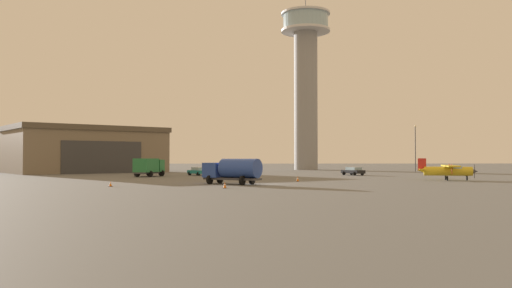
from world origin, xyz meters
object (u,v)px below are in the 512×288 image
Objects in this scene: airplane_yellow at (447,170)px; truck_fuel_tanker_blue at (233,170)px; traffic_cone_near_left at (225,185)px; car_black at (353,171)px; car_teal at (198,171)px; traffic_cone_near_right at (298,179)px; light_post_west at (415,144)px; control_tower at (306,73)px; truck_box_green at (149,166)px; traffic_cone_mid_apron at (110,184)px.

airplane_yellow reaches higher than truck_fuel_tanker_blue.
traffic_cone_near_left is at bearing 117.32° from truck_fuel_tanker_blue.
car_black reaches higher than traffic_cone_near_left.
traffic_cone_near_right is (14.31, -22.30, -0.39)m from car_teal.
car_teal is 6.11× the size of traffic_cone_near_right.
light_post_west is at bearing 56.40° from traffic_cone_near_left.
truck_fuel_tanker_blue is 10.28m from traffic_cone_near_right.
control_tower is 9.15× the size of car_black.
car_black is at bearing 129.24° from airplane_yellow.
light_post_west reaches higher than airplane_yellow.
light_post_west reaches higher than truck_box_green.
truck_box_green is 33.53m from traffic_cone_near_left.
light_post_west is (10.10, 41.75, 4.50)m from airplane_yellow.
truck_box_green is 27.71m from traffic_cone_near_right.
truck_fuel_tanker_blue is 1.45× the size of car_black.
traffic_cone_near_right is at bearing 174.52° from car_teal.
traffic_cone_mid_apron is at bearing -132.44° from light_post_west.
traffic_cone_near_left is at bearing -136.89° from truck_box_green.
light_post_west reaches higher than truck_fuel_tanker_blue.
car_black is 29.31m from light_post_west.
control_tower is 10.07× the size of car_teal.
traffic_cone_near_right is (-20.31, -3.42, -1.01)m from airplane_yellow.
truck_box_green is 27.85m from traffic_cone_mid_apron.
traffic_cone_mid_apron is (-50.96, -55.73, -5.58)m from light_post_west.
car_teal is (7.34, 5.06, -0.89)m from truck_box_green.
traffic_cone_mid_apron is (-11.88, 3.08, -0.04)m from traffic_cone_near_left.
control_tower reaches higher than airplane_yellow.
control_tower is 82.51m from traffic_cone_mid_apron.
car_teal is at bearing 64.97° from car_black.
truck_fuel_tanker_blue is 10.92× the size of traffic_cone_near_left.
control_tower is 6.31× the size of truck_fuel_tanker_blue.
traffic_cone_mid_apron is at bearing -111.93° from control_tower.
car_teal reaches higher than traffic_cone_near_right.
truck_fuel_tanker_blue is 9.73× the size of traffic_cone_near_right.
light_post_west reaches higher than traffic_cone_near_right.
car_black is (3.07, -39.79, -23.37)m from control_tower.
airplane_yellow is 43.19m from traffic_cone_mid_apron.
control_tower is 52.16m from car_teal.
traffic_cone_near_left is (-28.97, -17.06, -1.04)m from airplane_yellow.
airplane_yellow is (11.36, -59.29, -22.76)m from control_tower.
truck_fuel_tanker_blue is at bearing 119.33° from car_black.
traffic_cone_mid_apron is at bearing 109.41° from car_black.
light_post_west is (18.39, 22.24, 5.11)m from car_black.
airplane_yellow is at bearing 176.64° from car_black.
car_teal is at bearing 79.27° from traffic_cone_mid_apron.
control_tower is 59.25m from truck_box_green.
control_tower is 4.43× the size of airplane_yellow.
traffic_cone_near_left is at bearing 124.13° from car_black.
light_post_west is at bearing -93.84° from truck_fuel_tanker_blue.
control_tower is 68.95× the size of traffic_cone_near_left.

